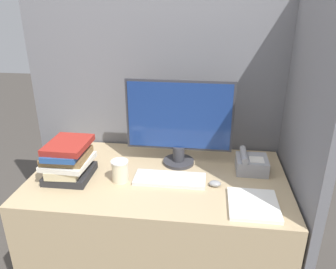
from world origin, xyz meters
TOP-DOWN VIEW (x-y plane):
  - cubicle_panel_rear at (0.00, 0.84)m, footprint 1.82×0.04m
  - cubicle_panel_right at (0.75, 0.43)m, footprint 0.04×0.86m
  - desk at (0.00, 0.40)m, footprint 1.42×0.80m
  - monitor at (0.10, 0.56)m, footprint 0.62×0.19m
  - keyboard at (0.07, 0.35)m, footprint 0.39×0.15m
  - mouse at (0.31, 0.32)m, footprint 0.06×0.05m
  - coffee_cup at (-0.20, 0.31)m, footprint 0.09×0.09m
  - book_stack at (-0.49, 0.32)m, footprint 0.25×0.27m
  - desk_telephone at (0.52, 0.52)m, footprint 0.18×0.18m
  - paper_pile at (0.50, 0.16)m, footprint 0.24×0.26m

SIDE VIEW (x-z plane):
  - desk at x=0.00m, z-range 0.00..0.73m
  - paper_pile at x=0.50m, z-range 0.73..0.75m
  - keyboard at x=0.07m, z-range 0.73..0.75m
  - mouse at x=0.31m, z-range 0.73..0.76m
  - desk_telephone at x=0.52m, z-range 0.71..0.83m
  - coffee_cup at x=-0.20m, z-range 0.73..0.85m
  - book_stack at x=-0.49m, z-range 0.73..0.94m
  - cubicle_panel_rear at x=0.00m, z-range 0.00..1.74m
  - cubicle_panel_right at x=0.75m, z-range 0.00..1.74m
  - monitor at x=0.10m, z-range 0.73..1.24m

